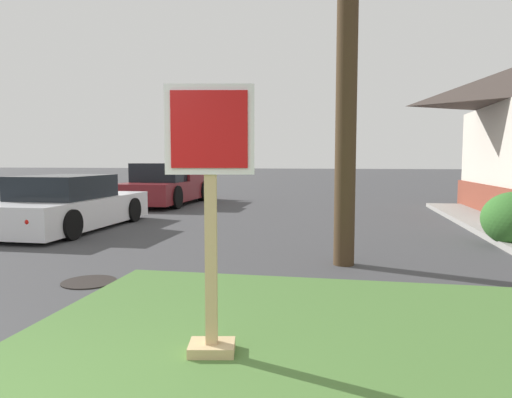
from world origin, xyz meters
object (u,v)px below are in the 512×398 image
(parked_sedan_white, at_px, (69,206))
(pickup_truck_maroon, at_px, (166,187))
(manhole_cover, at_px, (89,282))
(stop_sign, at_px, (211,229))

(parked_sedan_white, height_order, pickup_truck_maroon, pickup_truck_maroon)
(manhole_cover, relative_size, parked_sedan_white, 0.15)
(stop_sign, height_order, pickup_truck_maroon, stop_sign)
(parked_sedan_white, distance_m, pickup_truck_maroon, 6.01)
(manhole_cover, relative_size, pickup_truck_maroon, 0.14)
(stop_sign, bearing_deg, parked_sedan_white, 130.00)
(pickup_truck_maroon, bearing_deg, stop_sign, -66.87)
(manhole_cover, bearing_deg, parked_sedan_white, 125.24)
(parked_sedan_white, xyz_separation_m, pickup_truck_maroon, (-0.00, 6.01, 0.07))
(stop_sign, bearing_deg, manhole_cover, 138.09)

